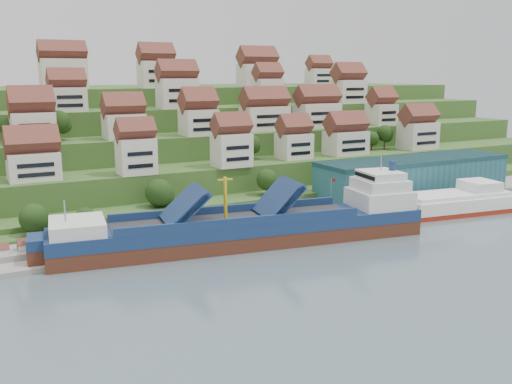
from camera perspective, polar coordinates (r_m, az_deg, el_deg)
ground at (r=127.51m, az=3.44°, el=-4.60°), size 300.00×300.00×0.00m
quay at (r=150.01m, az=6.97°, el=-1.73°), size 180.00×14.00×2.20m
pebble_beach at (r=121.51m, az=-24.02°, el=-6.22°), size 45.00×20.00×1.00m
hillside at (r=218.83m, az=-10.90°, el=4.93°), size 260.00×128.00×31.00m
hillside_village at (r=177.33m, az=-6.90°, el=8.02°), size 160.01×65.71×29.48m
hillside_trees at (r=158.79m, az=-7.93°, el=4.65°), size 140.17×62.71×32.01m
warehouse at (r=170.35m, az=15.48°, el=1.64°), size 60.00×15.00×10.00m
flagpole at (r=143.72m, az=7.55°, el=0.02°), size 1.28×0.16×8.00m
cargo_ship at (r=122.43m, az=-0.18°, el=-3.64°), size 81.10×24.38×17.80m
second_ship at (r=158.68m, az=19.47°, el=-1.01°), size 31.49×15.13×8.78m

